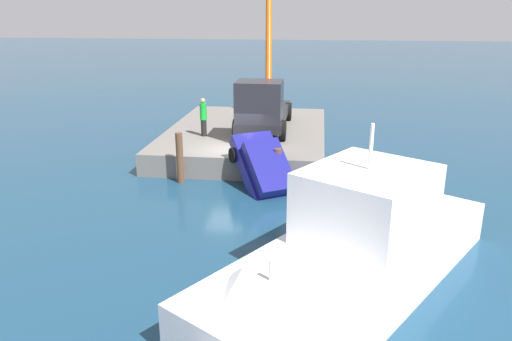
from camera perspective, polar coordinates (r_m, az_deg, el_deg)
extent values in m
plane|color=navy|center=(22.84, -2.60, -0.07)|extent=(200.00, 200.00, 0.00)
cube|color=slate|center=(26.85, -1.02, 3.86)|extent=(11.46, 8.20, 1.02)
cube|color=black|center=(26.32, 0.99, 6.33)|extent=(6.67, 2.27, 0.45)
cube|color=#26262C|center=(23.76, 0.39, 7.94)|extent=(1.87, 2.16, 1.90)
cylinder|color=black|center=(24.01, 3.07, 4.60)|extent=(1.00, 0.30, 1.00)
cylinder|color=black|center=(24.26, -2.25, 4.76)|extent=(1.00, 0.30, 1.00)
cylinder|color=black|center=(28.55, 3.75, 6.77)|extent=(1.00, 0.30, 1.00)
cylinder|color=black|center=(28.77, -0.75, 6.89)|extent=(1.00, 0.30, 1.00)
cylinder|color=#BF4C0C|center=(29.92, 1.47, 15.24)|extent=(4.56, 0.85, 6.70)
cube|color=#BF4C0C|center=(28.18, 1.44, 8.10)|extent=(1.00, 1.00, 0.50)
cylinder|color=#4C4C19|center=(32.07, 1.45, 14.52)|extent=(0.04, 0.04, 7.52)
cylinder|color=black|center=(25.03, -6.00, 4.89)|extent=(0.28, 0.28, 0.83)
cylinder|color=green|center=(24.85, -6.06, 6.75)|extent=(0.34, 0.34, 0.83)
sphere|color=tan|center=(24.76, -6.10, 7.96)|extent=(0.24, 0.24, 0.24)
cube|color=navy|center=(20.34, 1.20, -1.00)|extent=(4.05, 3.46, 3.27)
cube|color=navy|center=(20.00, 1.46, 0.36)|extent=(2.69, 2.50, 2.00)
cylinder|color=black|center=(20.37, 4.63, -4.68)|extent=(0.88, 0.67, 0.90)
cylinder|color=black|center=(19.61, 0.10, -5.54)|extent=(0.88, 0.67, 0.90)
cylinder|color=black|center=(21.64, 1.75, 2.32)|extent=(0.88, 0.67, 0.90)
cylinder|color=black|center=(20.93, -2.59, 1.76)|extent=(0.88, 0.67, 0.90)
cube|color=white|center=(13.94, 10.99, -12.23)|extent=(10.56, 8.51, 2.16)
cube|color=white|center=(13.47, 12.58, -3.76)|extent=(4.29, 4.15, 1.94)
cylinder|color=white|center=(12.98, 13.05, 2.69)|extent=(0.10, 0.10, 1.20)
cylinder|color=silver|center=(10.52, 1.62, -12.67)|extent=(0.06, 0.06, 1.00)
cylinder|color=silver|center=(16.73, 18.23, -1.62)|extent=(0.06, 0.06, 1.00)
cylinder|color=brown|center=(21.26, -8.72, 1.43)|extent=(0.30, 0.30, 2.19)
cylinder|color=brown|center=(20.55, 2.44, 0.30)|extent=(0.38, 0.38, 1.68)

